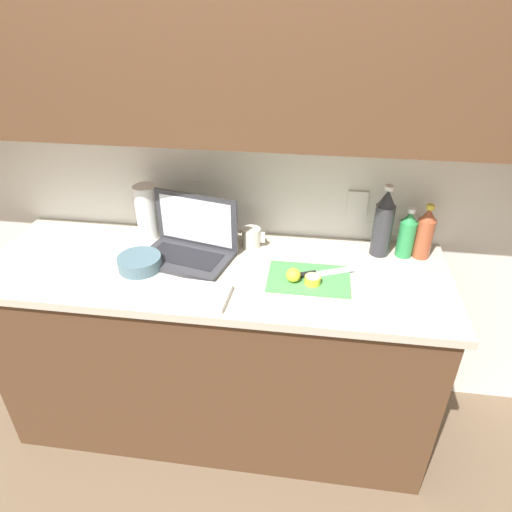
{
  "coord_description": "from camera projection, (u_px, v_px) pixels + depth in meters",
  "views": [
    {
      "loc": [
        0.4,
        -1.56,
        1.96
      ],
      "look_at": [
        0.18,
        -0.01,
        1.0
      ],
      "focal_mm": 32.0,
      "sensor_mm": 36.0,
      "label": 1
    }
  ],
  "objects": [
    {
      "name": "bottle_green_soda",
      "position": [
        383.0,
        223.0,
        1.93
      ],
      "size": [
        0.08,
        0.08,
        0.32
      ],
      "color": "#333338",
      "rests_on": "counter_unit"
    },
    {
      "name": "bowl_white",
      "position": [
        140.0,
        263.0,
        1.89
      ],
      "size": [
        0.18,
        0.18,
        0.06
      ],
      "color": "slate",
      "rests_on": "counter_unit"
    },
    {
      "name": "bottle_oil_tall",
      "position": [
        407.0,
        234.0,
        1.94
      ],
      "size": [
        0.07,
        0.07,
        0.22
      ],
      "color": "#2D934C",
      "rests_on": "counter_unit"
    },
    {
      "name": "wall_back",
      "position": [
        220.0,
        96.0,
        1.79
      ],
      "size": [
        5.2,
        0.38,
        2.6
      ],
      "color": "white",
      "rests_on": "ground_plane"
    },
    {
      "name": "ground_plane",
      "position": [
        222.0,
        414.0,
        2.39
      ],
      "size": [
        12.0,
        12.0,
        0.0
      ],
      "primitive_type": "plane",
      "color": "brown",
      "rests_on": "ground"
    },
    {
      "name": "knife",
      "position": [
        311.0,
        274.0,
        1.84
      ],
      "size": [
        0.26,
        0.14,
        0.02
      ],
      "rotation": [
        0.0,
        0.0,
        0.41
      ],
      "color": "silver",
      "rests_on": "cutting_board"
    },
    {
      "name": "lemon_whole_beside",
      "position": [
        293.0,
        275.0,
        1.79
      ],
      "size": [
        0.06,
        0.06,
        0.06
      ],
      "color": "yellow",
      "rests_on": "cutting_board"
    },
    {
      "name": "counter_unit",
      "position": [
        215.0,
        346.0,
        2.15
      ],
      "size": [
        1.95,
        0.66,
        0.92
      ],
      "color": "brown",
      "rests_on": "ground_plane"
    },
    {
      "name": "measuring_cup",
      "position": [
        252.0,
        237.0,
        2.04
      ],
      "size": [
        0.1,
        0.08,
        0.09
      ],
      "color": "silver",
      "rests_on": "counter_unit"
    },
    {
      "name": "cutting_board",
      "position": [
        309.0,
        279.0,
        1.83
      ],
      "size": [
        0.33,
        0.22,
        0.01
      ],
      "primitive_type": "cube",
      "color": "#4C9E51",
      "rests_on": "counter_unit"
    },
    {
      "name": "paper_towel_roll",
      "position": [
        147.0,
        212.0,
        2.08
      ],
      "size": [
        0.1,
        0.1,
        0.25
      ],
      "color": "white",
      "rests_on": "counter_unit"
    },
    {
      "name": "dish_towel",
      "position": [
        199.0,
        295.0,
        1.72
      ],
      "size": [
        0.23,
        0.17,
        0.02
      ],
      "primitive_type": "cube",
      "rotation": [
        0.0,
        0.0,
        -0.06
      ],
      "color": "white",
      "rests_on": "counter_unit"
    },
    {
      "name": "bottle_water_clear",
      "position": [
        425.0,
        234.0,
        1.93
      ],
      "size": [
        0.07,
        0.07,
        0.24
      ],
      "color": "#A34C2D",
      "rests_on": "counter_unit"
    },
    {
      "name": "laptop",
      "position": [
        190.0,
        243.0,
        1.96
      ],
      "size": [
        0.43,
        0.33,
        0.26
      ],
      "rotation": [
        0.0,
        0.0,
        -0.23
      ],
      "color": "#333338",
      "rests_on": "counter_unit"
    },
    {
      "name": "lemon_half_cut",
      "position": [
        313.0,
        280.0,
        1.79
      ],
      "size": [
        0.06,
        0.06,
        0.03
      ],
      "color": "yellow",
      "rests_on": "cutting_board"
    }
  ]
}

